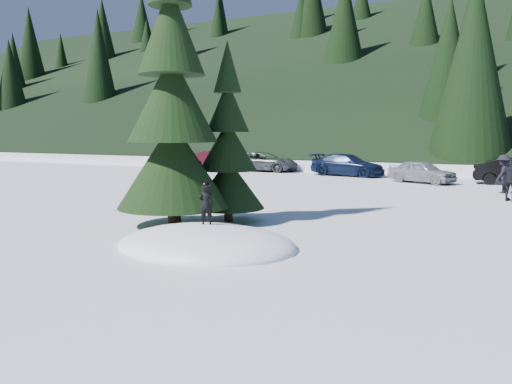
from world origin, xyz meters
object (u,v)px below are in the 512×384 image
at_px(adult_1, 512,180).
at_px(car_2, 264,162).
at_px(car_1, 217,160).
at_px(spruce_short, 228,152).
at_px(adult_2, 503,174).
at_px(car_3, 347,165).
at_px(car_0, 173,159).
at_px(child_skier, 206,204).
at_px(spruce_tall, 172,110).
at_px(car_4, 422,172).

height_order(adult_1, car_2, adult_1).
distance_m(car_1, car_2, 4.08).
xyz_separation_m(car_1, car_2, (4.05, -0.51, -0.00)).
distance_m(spruce_short, adult_2, 13.77).
bearing_deg(car_3, car_2, 90.31).
height_order(adult_1, car_0, adult_1).
xyz_separation_m(child_skier, car_1, (-12.34, 21.31, -0.31)).
distance_m(spruce_short, car_1, 21.63).
bearing_deg(spruce_short, spruce_tall, -125.54).
height_order(spruce_tall, adult_1, spruce_tall).
bearing_deg(car_4, car_0, 98.72).
relative_size(child_skier, adult_1, 0.59).
relative_size(spruce_short, car_4, 1.50).
bearing_deg(spruce_short, car_1, 121.59).
bearing_deg(adult_2, spruce_tall, -12.24).
height_order(adult_2, car_4, adult_2).
xyz_separation_m(adult_2, car_2, (-14.75, 6.39, -0.20)).
bearing_deg(child_skier, car_2, -90.53).
distance_m(adult_1, car_1, 21.44).
bearing_deg(spruce_tall, car_0, 125.59).
bearing_deg(car_1, adult_1, -127.35).
height_order(child_skier, car_2, child_skier).
distance_m(child_skier, car_4, 17.56).
distance_m(spruce_tall, car_4, 16.73).
xyz_separation_m(spruce_tall, spruce_short, (1.00, 1.40, -1.22)).
xyz_separation_m(spruce_short, child_skier, (1.03, -2.92, -1.14)).
bearing_deg(spruce_tall, child_skier, -36.81).
height_order(spruce_short, car_3, spruce_short).
xyz_separation_m(spruce_short, adult_1, (7.79, 8.63, -1.27)).
bearing_deg(car_2, child_skier, -161.54).
relative_size(spruce_short, car_2, 1.14).
height_order(adult_2, car_1, adult_2).
xyz_separation_m(adult_1, car_2, (-15.04, 9.24, -0.17)).
height_order(child_skier, car_3, child_skier).
relative_size(adult_1, car_3, 0.36).
distance_m(car_0, car_1, 4.39).
bearing_deg(car_1, spruce_tall, -162.78).
bearing_deg(spruce_short, adult_2, 56.90).
xyz_separation_m(adult_1, car_1, (-19.09, 9.75, -0.17)).
relative_size(spruce_tall, adult_1, 5.17).
bearing_deg(adult_2, car_1, -89.02).
bearing_deg(spruce_short, car_0, 129.38).
bearing_deg(adult_2, car_3, -101.13).
bearing_deg(car_1, child_skier, -160.22).
xyz_separation_m(spruce_short, car_4, (3.64, 14.44, -1.49)).
relative_size(adult_2, car_0, 0.47).
relative_size(adult_1, car_2, 0.35).
relative_size(spruce_tall, spruce_short, 1.60).
xyz_separation_m(car_0, car_1, (4.34, -0.68, 0.04)).
distance_m(car_2, car_4, 11.42).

